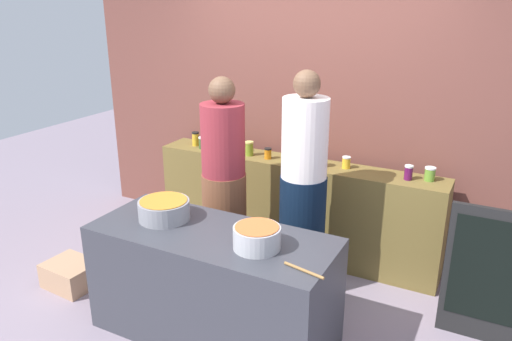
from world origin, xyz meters
TOP-DOWN VIEW (x-y plane):
  - ground at (0.00, 0.00)m, footprint 12.00×12.00m
  - storefront_wall at (0.00, 1.45)m, footprint 4.80×0.12m
  - display_shelf at (0.00, 1.10)m, footprint 2.70×0.36m
  - prep_table at (0.00, -0.30)m, footprint 1.70×0.70m
  - preserve_jar_0 at (-1.07, 1.10)m, footprint 0.07×0.07m
  - preserve_jar_1 at (-0.96, 1.06)m, footprint 0.09×0.09m
  - preserve_jar_2 at (-0.81, 1.14)m, footprint 0.09×0.09m
  - preserve_jar_3 at (-0.69, 1.10)m, footprint 0.09×0.09m
  - preserve_jar_4 at (-0.58, 1.11)m, footprint 0.08×0.08m
  - preserve_jar_5 at (-0.44, 1.06)m, footprint 0.08×0.08m
  - preserve_jar_6 at (-0.24, 1.05)m, footprint 0.07×0.07m
  - preserve_jar_7 at (-0.08, 1.09)m, footprint 0.08×0.08m
  - preserve_jar_8 at (0.25, 1.04)m, footprint 0.09×0.09m
  - preserve_jar_9 at (0.47, 1.13)m, footprint 0.07×0.07m
  - preserve_jar_10 at (1.01, 1.09)m, footprint 0.07×0.07m
  - preserve_jar_11 at (1.17, 1.15)m, footprint 0.09×0.09m
  - cooking_pot_left at (-0.42, -0.26)m, footprint 0.37×0.37m
  - cooking_pot_center at (0.37, -0.34)m, footprint 0.30×0.30m
  - wooden_spoon at (0.74, -0.47)m, footprint 0.27×0.08m
  - cook_with_tongs at (-0.33, 0.41)m, footprint 0.37×0.37m
  - cook_in_cap at (0.33, 0.51)m, footprint 0.37×0.37m
  - bread_crate at (-1.40, -0.32)m, footprint 0.43×0.36m
  - chalkboard_sign at (1.70, 0.52)m, footprint 0.58×0.05m

SIDE VIEW (x-z plane):
  - ground at x=0.00m, z-range 0.00..0.00m
  - bread_crate at x=-1.40m, z-range 0.00..0.21m
  - prep_table at x=0.00m, z-range 0.00..0.81m
  - display_shelf at x=0.00m, z-range 0.00..0.91m
  - chalkboard_sign at x=1.70m, z-range 0.01..1.01m
  - cook_with_tongs at x=-0.33m, z-range -0.08..1.66m
  - wooden_spoon at x=0.74m, z-range 0.81..0.82m
  - cook_in_cap at x=0.33m, z-range -0.08..1.74m
  - cooking_pot_left at x=-0.42m, z-range 0.80..0.95m
  - cooking_pot_center at x=0.37m, z-range 0.80..0.95m
  - preserve_jar_2 at x=-0.81m, z-range 0.91..1.01m
  - preserve_jar_6 at x=-0.24m, z-range 0.91..1.01m
  - preserve_jar_7 at x=-0.08m, z-range 0.91..1.01m
  - preserve_jar_9 at x=0.47m, z-range 0.91..1.01m
  - preserve_jar_11 at x=1.17m, z-range 0.91..1.02m
  - preserve_jar_1 at x=-0.96m, z-range 0.91..1.02m
  - preserve_jar_3 at x=-0.69m, z-range 0.91..1.02m
  - preserve_jar_10 at x=1.01m, z-range 0.91..1.03m
  - preserve_jar_4 at x=-0.58m, z-range 0.91..1.04m
  - preserve_jar_5 at x=-0.44m, z-range 0.91..1.04m
  - preserve_jar_0 at x=-1.07m, z-range 0.91..1.05m
  - preserve_jar_8 at x=0.25m, z-range 0.91..1.05m
  - storefront_wall at x=0.00m, z-range 0.00..3.00m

